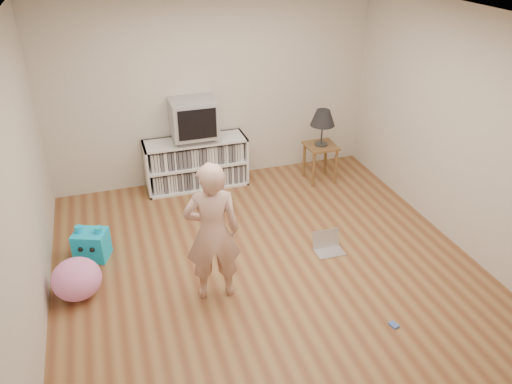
{
  "coord_description": "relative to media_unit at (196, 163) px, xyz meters",
  "views": [
    {
      "loc": [
        -1.45,
        -4.2,
        3.36
      ],
      "look_at": [
        0.03,
        0.4,
        0.68
      ],
      "focal_mm": 35.0,
      "sensor_mm": 36.0,
      "label": 1
    }
  ],
  "objects": [
    {
      "name": "ground",
      "position": [
        0.33,
        -2.04,
        -0.35
      ],
      "size": [
        4.5,
        4.5,
        0.0
      ],
      "primitive_type": "plane",
      "color": "brown",
      "rests_on": "ground"
    },
    {
      "name": "walls",
      "position": [
        0.33,
        -2.04,
        0.95
      ],
      "size": [
        4.52,
        4.52,
        2.6
      ],
      "color": "beige",
      "rests_on": "ground"
    },
    {
      "name": "ceiling",
      "position": [
        0.33,
        -2.04,
        2.25
      ],
      "size": [
        4.5,
        4.5,
        0.01
      ],
      "primitive_type": "cube",
      "color": "white",
      "rests_on": "walls"
    },
    {
      "name": "media_unit",
      "position": [
        0.0,
        0.0,
        0.0
      ],
      "size": [
        1.4,
        0.45,
        0.7
      ],
      "color": "white",
      "rests_on": "ground"
    },
    {
      "name": "dvd_deck",
      "position": [
        0.0,
        -0.02,
        0.39
      ],
      "size": [
        0.45,
        0.35,
        0.07
      ],
      "primitive_type": "cube",
      "color": "gray",
      "rests_on": "media_unit"
    },
    {
      "name": "crt_tv",
      "position": [
        0.0,
        -0.02,
        0.67
      ],
      "size": [
        0.6,
        0.53,
        0.5
      ],
      "color": "#98989D",
      "rests_on": "dvd_deck"
    },
    {
      "name": "side_table",
      "position": [
        1.71,
        -0.39,
        0.07
      ],
      "size": [
        0.42,
        0.42,
        0.55
      ],
      "color": "brown",
      "rests_on": "ground"
    },
    {
      "name": "table_lamp",
      "position": [
        1.71,
        -0.39,
        0.59
      ],
      "size": [
        0.34,
        0.34,
        0.52
      ],
      "color": "#333333",
      "rests_on": "side_table"
    },
    {
      "name": "person",
      "position": [
        -0.31,
        -2.36,
        0.39
      ],
      "size": [
        0.58,
        0.42,
        1.47
      ],
      "primitive_type": "imported",
      "rotation": [
        0.0,
        0.0,
        3.01
      ],
      "color": "#D3A390",
      "rests_on": "ground"
    },
    {
      "name": "laptop",
      "position": [
        1.09,
        -2.02,
        -0.29
      ],
      "size": [
        0.32,
        0.26,
        0.22
      ],
      "rotation": [
        0.0,
        0.0,
        -0.01
      ],
      "color": "silver",
      "rests_on": "ground"
    },
    {
      "name": "playing_cards",
      "position": [
        1.17,
        -3.32,
        -0.34
      ],
      "size": [
        0.08,
        0.1,
        0.02
      ],
      "primitive_type": "cube",
      "rotation": [
        0.0,
        0.0,
        0.23
      ],
      "color": "#476ABE",
      "rests_on": "ground"
    },
    {
      "name": "plush_blue",
      "position": [
        -1.47,
        -1.34,
        -0.18
      ],
      "size": [
        0.43,
        0.39,
        0.41
      ],
      "rotation": [
        0.0,
        0.0,
        -0.38
      ],
      "color": "#0BB8F7",
      "rests_on": "ground"
    },
    {
      "name": "plush_pink",
      "position": [
        -1.62,
        -1.97,
        -0.14
      ],
      "size": [
        0.65,
        0.65,
        0.41
      ],
      "primitive_type": "ellipsoid",
      "rotation": [
        0.0,
        0.0,
        0.42
      ],
      "color": "#F583CC",
      "rests_on": "ground"
    }
  ]
}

